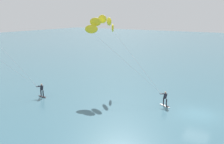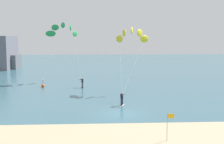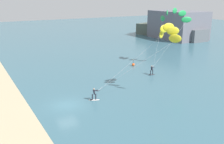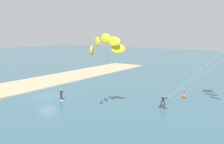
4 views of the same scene
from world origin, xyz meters
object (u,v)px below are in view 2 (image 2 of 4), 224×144
Objects in this scene: kitesurfer_nearshore at (131,37)px; marker_buoy at (43,86)px; beach_flag at (169,122)px; kitesurfer_mid_water at (64,31)px.

kitesurfer_nearshore reaches higher than marker_buoy.
kitesurfer_nearshore reaches higher than beach_flag.
kitesurfer_nearshore is 23.59m from beach_flag.
kitesurfer_mid_water is at bearing 108.51° from beach_flag.
kitesurfer_mid_water reaches higher than kitesurfer_nearshore.
kitesurfer_mid_water is at bearing 68.45° from marker_buoy.
kitesurfer_nearshore is 16.52m from kitesurfer_mid_water.
kitesurfer_mid_water is (-11.34, 11.96, 1.15)m from kitesurfer_nearshore.
marker_buoy is (-2.83, -7.17, -9.15)m from kitesurfer_mid_water.
kitesurfer_nearshore is at bearing -46.52° from kitesurfer_mid_water.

